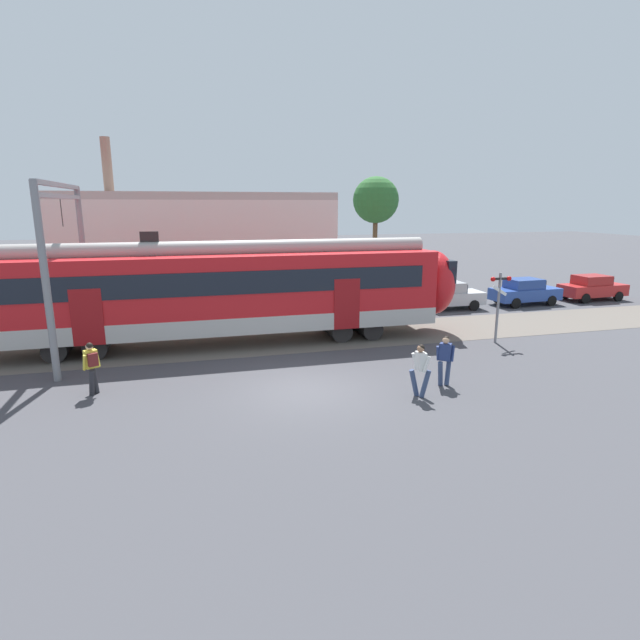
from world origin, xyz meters
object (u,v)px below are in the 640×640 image
parked_car_silver (447,295)px  parked_car_red (592,288)px  pedestrian_yellow (92,364)px  parked_car_blue (525,292)px  pedestrian_white (420,367)px  pedestrian_navy (445,356)px  crossing_signal (499,296)px

parked_car_silver → parked_car_red: bearing=1.1°
pedestrian_yellow → parked_car_blue: pedestrian_yellow is taller
pedestrian_white → parked_car_red: bearing=34.6°
pedestrian_yellow → parked_car_blue: bearing=22.3°
pedestrian_navy → crossing_signal: bearing=41.5°
parked_car_red → crossing_signal: 13.53m
pedestrian_white → pedestrian_navy: size_ratio=1.00×
parked_car_blue → parked_car_red: (4.95, 0.21, 0.00)m
parked_car_silver → crossing_signal: size_ratio=1.35×
pedestrian_navy → parked_car_silver: bearing=61.1°
parked_car_silver → parked_car_blue: 5.06m
parked_car_blue → crossing_signal: 9.56m
pedestrian_yellow → parked_car_blue: (22.03, 9.02, -0.21)m
pedestrian_navy → parked_car_red: pedestrian_navy is taller
pedestrian_navy → parked_car_blue: size_ratio=0.41×
pedestrian_yellow → parked_car_red: size_ratio=0.41×
pedestrian_yellow → pedestrian_navy: bearing=-10.5°
parked_car_silver → crossing_signal: 7.17m
parked_car_blue → crossing_signal: crossing_signal is taller
parked_car_silver → parked_car_red: 10.01m
pedestrian_white → pedestrian_navy: (1.22, 0.71, 0.03)m
pedestrian_white → parked_car_silver: 13.84m
pedestrian_navy → crossing_signal: crossing_signal is taller
parked_car_red → parked_car_blue: bearing=-177.6°
parked_car_blue → parked_car_silver: bearing=179.9°
pedestrian_navy → parked_car_red: size_ratio=0.41×
pedestrian_white → parked_car_red: size_ratio=0.41×
pedestrian_white → crossing_signal: (5.87, 4.84, 1.05)m
parked_car_silver → crossing_signal: bearing=-101.7°
pedestrian_white → crossing_signal: crossing_signal is taller
pedestrian_yellow → parked_car_silver: (16.97, 9.03, -0.21)m
pedestrian_navy → parked_car_red: bearing=34.9°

